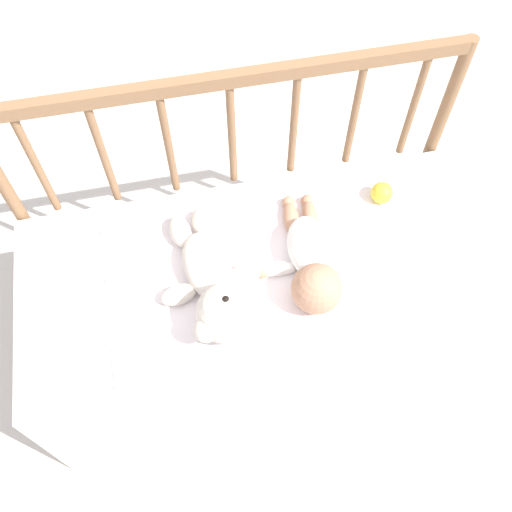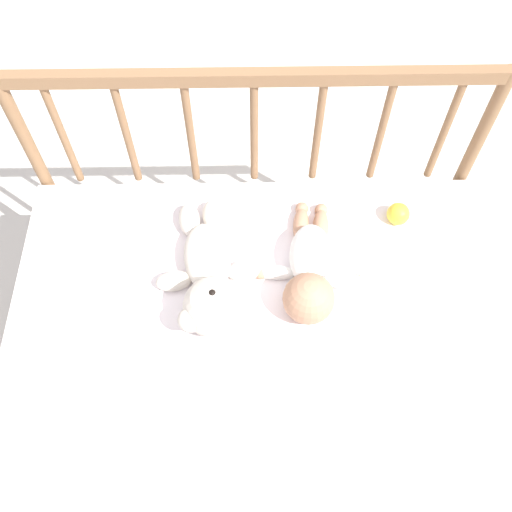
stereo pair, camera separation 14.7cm
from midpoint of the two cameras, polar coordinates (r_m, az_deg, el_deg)
ground_plane at (r=2.00m, az=-2.10°, el=-9.12°), size 12.00×12.00×0.00m
crib_mattress at (r=1.76m, az=-2.37°, el=-5.84°), size 1.27×0.58×0.54m
crib_rail at (r=1.61m, az=-4.98°, el=10.09°), size 1.27×0.04×0.93m
blanket at (r=1.52m, az=-3.07°, el=-1.27°), size 0.78×0.53×0.01m
teddy_bear at (r=1.43m, az=-6.87°, el=-3.55°), size 0.29×0.43×0.16m
baby at (r=1.47m, az=2.71°, el=-0.85°), size 0.30×0.39×0.13m
toy_ball at (r=1.64m, az=9.99°, el=6.04°), size 0.06×0.06×0.06m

